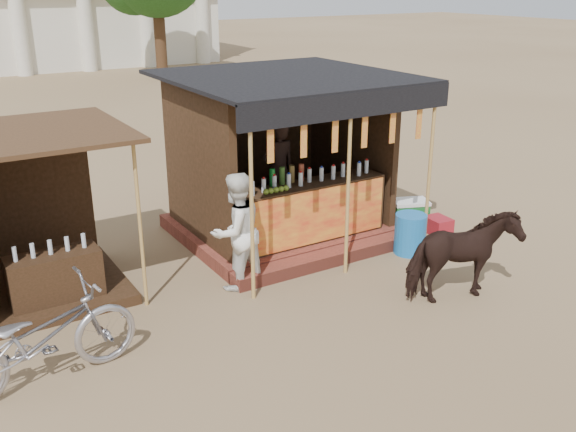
# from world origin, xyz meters

# --- Properties ---
(ground) EXTENTS (120.00, 120.00, 0.00)m
(ground) POSITION_xyz_m (0.00, 0.00, 0.00)
(ground) COLOR #846B4C
(ground) RESTS_ON ground
(main_stall) EXTENTS (3.60, 3.61, 2.78)m
(main_stall) POSITION_xyz_m (1.00, 3.36, 1.03)
(main_stall) COLOR brown
(main_stall) RESTS_ON ground
(secondary_stall) EXTENTS (2.40, 2.40, 2.38)m
(secondary_stall) POSITION_xyz_m (-3.17, 3.24, 0.85)
(secondary_stall) COLOR #3C2416
(secondary_stall) RESTS_ON ground
(cow) EXTENTS (1.64, 0.98, 1.29)m
(cow) POSITION_xyz_m (1.82, 0.01, 0.65)
(cow) COLOR black
(cow) RESTS_ON ground
(motorbike) EXTENTS (2.24, 1.01, 1.14)m
(motorbike) POSITION_xyz_m (-3.53, 0.98, 0.57)
(motorbike) COLOR #A2A0A9
(motorbike) RESTS_ON ground
(bystander) EXTENTS (0.95, 0.80, 1.72)m
(bystander) POSITION_xyz_m (-0.61, 2.00, 0.86)
(bystander) COLOR white
(bystander) RESTS_ON ground
(blue_barrel) EXTENTS (0.55, 0.55, 0.66)m
(blue_barrel) POSITION_xyz_m (2.34, 1.61, 0.33)
(blue_barrel) COLOR #1766B2
(blue_barrel) RESTS_ON ground
(red_crate) EXTENTS (0.38, 0.47, 0.29)m
(red_crate) POSITION_xyz_m (3.35, 2.00, 0.14)
(red_crate) COLOR maroon
(red_crate) RESTS_ON ground
(cooler) EXTENTS (0.76, 0.65, 0.46)m
(cooler) POSITION_xyz_m (3.21, 2.60, 0.23)
(cooler) COLOR #176926
(cooler) RESTS_ON ground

